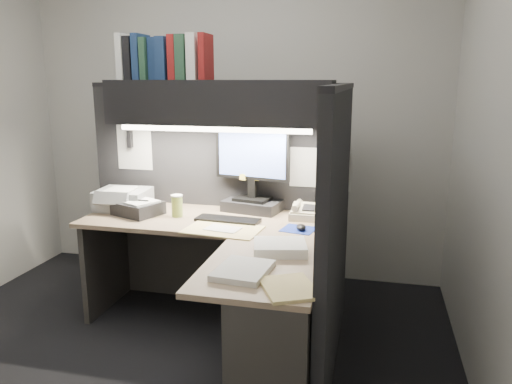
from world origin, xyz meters
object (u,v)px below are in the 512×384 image
monitor (252,179)px  telephone (305,213)px  keyboard (228,220)px  printer (123,199)px  notebook_stack (138,208)px  desk (232,296)px  coffee_cup (177,206)px  overhead_shelf (219,102)px

monitor → telephone: bearing=-3.7°
keyboard → printer: size_ratio=1.20×
monitor → notebook_stack: (-0.76, -0.27, -0.19)m
keyboard → printer: 0.85m
printer → telephone: bearing=-1.2°
desk → keyboard: keyboard is taller
notebook_stack → desk: bearing=-33.0°
coffee_cup → printer: (-0.46, 0.11, 0.00)m
overhead_shelf → printer: bearing=-172.7°
desk → monitor: (-0.08, 0.82, 0.52)m
monitor → keyboard: size_ratio=1.40×
monitor → printer: size_ratio=1.68×
keyboard → notebook_stack: 0.66m
monitor → keyboard: (-0.09, -0.30, -0.23)m
monitor → notebook_stack: monitor is taller
telephone → printer: (-1.33, -0.05, 0.03)m
keyboard → printer: (-0.84, 0.14, 0.06)m
desk → overhead_shelf: bearing=111.8°
monitor → coffee_cup: 0.56m
monitor → printer: 0.96m
keyboard → notebook_stack: size_ratio=1.43×
overhead_shelf → printer: (-0.71, -0.09, -0.70)m
monitor → coffee_cup: monitor is taller
printer → notebook_stack: (0.17, -0.12, -0.03)m
coffee_cup → notebook_stack: bearing=-177.9°
desk → printer: printer is taller
printer → overhead_shelf: bearing=3.8°
telephone → coffee_cup: (-0.86, -0.16, 0.03)m
keyboard → coffee_cup: coffee_cup is taller
telephone → notebook_stack: notebook_stack is taller
notebook_stack → overhead_shelf: bearing=21.0°
monitor → telephone: 0.46m
keyboard → notebook_stack: bearing=-177.9°
coffee_cup → keyboard: bearing=-5.3°
telephone → coffee_cup: 0.88m
printer → coffee_cup: bearing=-16.3°
telephone → printer: printer is taller
coffee_cup → monitor: bearing=29.4°
coffee_cup → printer: 0.47m
desk → monitor: monitor is taller
overhead_shelf → monitor: (0.22, 0.07, -0.53)m
overhead_shelf → keyboard: overhead_shelf is taller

